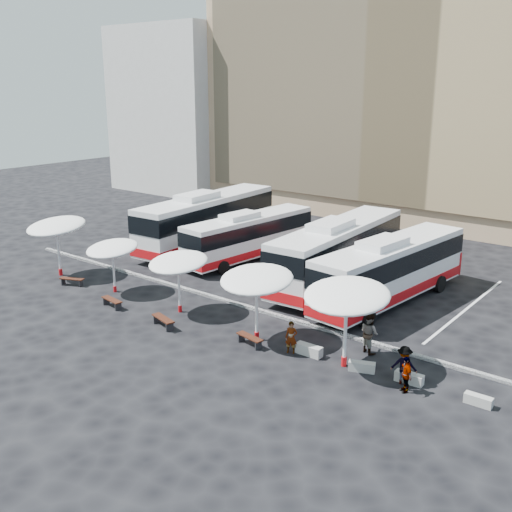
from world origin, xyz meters
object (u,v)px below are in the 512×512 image
Objects in this scene: bus_1 at (249,235)px; conc_bench_2 at (409,378)px; sunshade_4 at (347,296)px; passenger_0 at (291,337)px; bus_2 at (338,250)px; bus_3 at (391,269)px; passenger_1 at (369,333)px; passenger_3 at (404,365)px; sunshade_2 at (178,262)px; conc_bench_0 at (309,350)px; sunshade_0 at (56,226)px; wood_bench_1 at (112,301)px; wood_bench_0 at (72,280)px; wood_bench_3 at (250,338)px; conc_bench_3 at (478,400)px; sunshade_1 at (112,249)px; wood_bench_2 at (163,320)px; passenger_2 at (406,374)px; conc_bench_1 at (362,367)px; sunshade_3 at (257,279)px; bus_0 at (207,218)px.

conc_bench_2 is at bearing -25.62° from bus_1.
sunshade_4 is 2.77× the size of passenger_0.
bus_2 is 1.06× the size of bus_3.
passenger_1 is (6.37, -7.86, -1.15)m from bus_2.
passenger_3 is at bearing 170.20° from passenger_1.
conc_bench_0 is at bearing -0.91° from sunshade_2.
sunshade_0 is 7.97m from wood_bench_1.
wood_bench_0 is at bearing -16.23° from passenger_3.
sunshade_2 is 2.13× the size of wood_bench_0.
passenger_3 is at bearing 0.61° from sunshade_0.
bus_2 is at bearing 98.31° from wood_bench_3.
conc_bench_3 is 3.14m from passenger_3.
bus_1 is 7.13× the size of wood_bench_0.
sunshade_1 reaches higher than conc_bench_3.
wood_bench_1 is (1.91, -1.74, -2.32)m from sunshade_1.
conc_bench_3 is at bearing 0.98° from sunshade_0.
bus_2 is 13.67m from sunshade_1.
bus_3 is 8.05× the size of passenger_0.
wood_bench_2 is 1.11× the size of passenger_2.
conc_bench_1 is (0.87, 0.05, -3.09)m from sunshade_4.
conc_bench_2 is 0.62× the size of passenger_1.
sunshade_4 is at bearing -70.64° from bus_3.
sunshade_4 is 3.75× the size of conc_bench_1.
passenger_1 is at bearing 23.11° from sunshade_3.
sunshade_4 is 3.69m from passenger_3.
wood_bench_2 is 15.47m from conc_bench_3.
sunshade_4 is 3.33× the size of conc_bench_0.
sunshade_0 is 12.04m from wood_bench_2.
passenger_3 is at bearing -132.61° from conc_bench_2.
conc_bench_0 is at bearing -177.22° from conc_bench_3.
sunshade_4 reaches higher than passenger_3.
bus_0 is at bearing 124.27° from wood_bench_2.
bus_3 is 9.85m from passenger_3.
conc_bench_3 is (4.94, 0.29, -0.01)m from conc_bench_1.
sunshade_3 is 2.59× the size of wood_bench_3.
sunshade_1 is at bearing -178.84° from sunshade_2.
wood_bench_3 is at bearing -170.67° from conc_bench_2.
sunshade_4 is 3.21m from conc_bench_1.
wood_bench_1 is (-11.73, -10.39, -1.62)m from bus_3.
wood_bench_2 is (-4.74, -1.72, -2.72)m from sunshade_3.
sunshade_2 reaches higher than wood_bench_2.
wood_bench_0 is at bearing -18.42° from sunshade_0.
bus_3 is 16.17m from sunshade_1.
conc_bench_1 is 2.08m from conc_bench_2.
conc_bench_1 is 0.96× the size of conc_bench_2.
bus_2 is 8.41× the size of wood_bench_0.
conc_bench_2 is at bearing 144.13° from passenger_2.
conc_bench_2 is 0.97m from passenger_2.
conc_bench_0 is (-1.83, -0.03, -3.07)m from sunshade_4.
wood_bench_2 is 1.02× the size of passenger_3.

